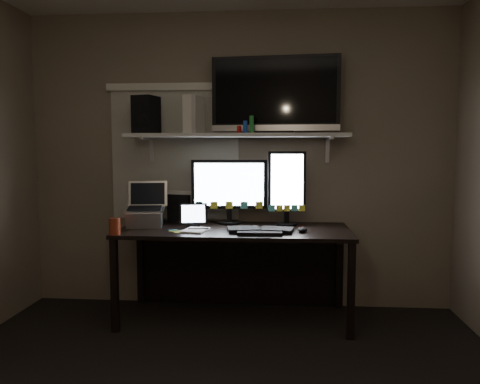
# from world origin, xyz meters

# --- Properties ---
(back_wall) EXTENTS (3.60, 0.00, 3.60)m
(back_wall) POSITION_xyz_m (0.00, 1.80, 1.25)
(back_wall) COLOR #6D614E
(back_wall) RESTS_ON floor
(window_blinds) EXTENTS (1.10, 0.02, 1.10)m
(window_blinds) POSITION_xyz_m (-0.55, 1.79, 1.30)
(window_blinds) COLOR beige
(window_blinds) RESTS_ON back_wall
(desk) EXTENTS (1.80, 0.75, 0.73)m
(desk) POSITION_xyz_m (0.00, 1.55, 0.55)
(desk) COLOR black
(desk) RESTS_ON floor
(wall_shelf) EXTENTS (1.80, 0.35, 0.03)m
(wall_shelf) POSITION_xyz_m (0.00, 1.62, 1.46)
(wall_shelf) COLOR beige
(wall_shelf) RESTS_ON back_wall
(monitor_landscape) EXTENTS (0.63, 0.12, 0.55)m
(monitor_landscape) POSITION_xyz_m (-0.07, 1.66, 1.00)
(monitor_landscape) COLOR black
(monitor_landscape) RESTS_ON desk
(monitor_portrait) EXTENTS (0.31, 0.09, 0.62)m
(monitor_portrait) POSITION_xyz_m (0.41, 1.62, 1.04)
(monitor_portrait) COLOR black
(monitor_portrait) RESTS_ON desk
(keyboard) EXTENTS (0.51, 0.21, 0.03)m
(keyboard) POSITION_xyz_m (0.21, 1.30, 0.75)
(keyboard) COLOR black
(keyboard) RESTS_ON desk
(mouse) EXTENTS (0.08, 0.11, 0.04)m
(mouse) POSITION_xyz_m (0.52, 1.31, 0.75)
(mouse) COLOR black
(mouse) RESTS_ON desk
(notepad) EXTENTS (0.20, 0.26, 0.01)m
(notepad) POSITION_xyz_m (-0.29, 1.29, 0.74)
(notepad) COLOR silver
(notepad) RESTS_ON desk
(tablet) EXTENTS (0.24, 0.14, 0.19)m
(tablet) POSITION_xyz_m (-0.33, 1.47, 0.83)
(tablet) COLOR black
(tablet) RESTS_ON desk
(file_sorter) EXTENTS (0.22, 0.15, 0.26)m
(file_sorter) POSITION_xyz_m (-0.49, 1.70, 0.86)
(file_sorter) COLOR black
(file_sorter) RESTS_ON desk
(laptop) EXTENTS (0.35, 0.30, 0.35)m
(laptop) POSITION_xyz_m (-0.73, 1.46, 0.91)
(laptop) COLOR silver
(laptop) RESTS_ON desk
(cup) EXTENTS (0.09, 0.09, 0.12)m
(cup) POSITION_xyz_m (-0.85, 1.10, 0.79)
(cup) COLOR maroon
(cup) RESTS_ON desk
(sticky_notes) EXTENTS (0.30, 0.22, 0.00)m
(sticky_notes) POSITION_xyz_m (-0.36, 1.32, 0.73)
(sticky_notes) COLOR #FFFC45
(sticky_notes) RESTS_ON desk
(tv) EXTENTS (1.05, 0.27, 0.62)m
(tv) POSITION_xyz_m (0.31, 1.67, 1.79)
(tv) COLOR black
(tv) RESTS_ON wall_shelf
(game_console) EXTENTS (0.15, 0.27, 0.30)m
(game_console) POSITION_xyz_m (-0.35, 1.63, 1.63)
(game_console) COLOR beige
(game_console) RESTS_ON wall_shelf
(speaker) EXTENTS (0.21, 0.24, 0.31)m
(speaker) POSITION_xyz_m (-0.75, 1.61, 1.63)
(speaker) COLOR black
(speaker) RESTS_ON wall_shelf
(bottles) EXTENTS (0.22, 0.10, 0.13)m
(bottles) POSITION_xyz_m (0.08, 1.54, 1.55)
(bottles) COLOR #A50F0C
(bottles) RESTS_ON wall_shelf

